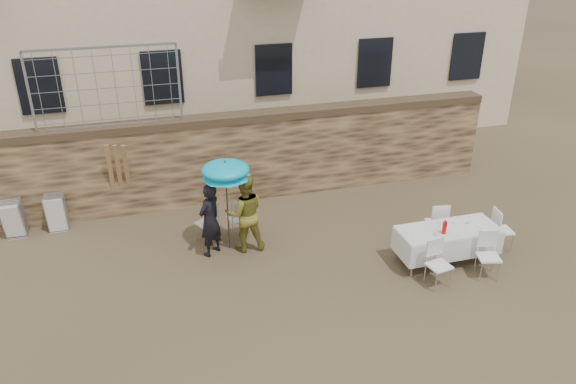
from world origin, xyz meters
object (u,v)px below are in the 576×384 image
object	(u,v)px
soda_bottle	(445,228)
table_chair_back	(436,221)
table_chair_front_left	(439,265)
chair_stack_left	(15,214)
chair_stack_right	(57,209)
umbrella	(226,173)
banquet_table	(448,230)
couple_chair_right	(238,218)
couple_chair_left	(207,222)
table_chair_front_right	(489,256)
man_suit	(210,220)
woman_dress	(245,213)
table_chair_side	(502,229)

from	to	relation	value
soda_bottle	table_chair_back	size ratio (longest dim) A/B	0.27
soda_bottle	table_chair_front_left	distance (m)	0.84
table_chair_front_left	chair_stack_left	distance (m)	9.37
soda_bottle	chair_stack_right	xyz separation A→B (m)	(-7.72, 3.90, -0.45)
umbrella	chair_stack_left	bearing A→B (deg)	155.92
banquet_table	table_chair_back	world-z (taller)	table_chair_back
umbrella	couple_chair_right	size ratio (longest dim) A/B	2.01
couple_chair_left	soda_bottle	world-z (taller)	soda_bottle
couple_chair_left	soda_bottle	size ratio (longest dim) A/B	3.69
couple_chair_right	soda_bottle	bearing A→B (deg)	143.79
couple_chair_left	table_chair_front_right	world-z (taller)	same
man_suit	umbrella	xyz separation A→B (m)	(0.40, 0.10, 1.00)
couple_chair_right	soda_bottle	xyz separation A→B (m)	(3.78, -2.32, 0.43)
couple_chair_right	table_chair_front_right	size ratio (longest dim) A/B	1.00
banquet_table	table_chair_back	size ratio (longest dim) A/B	2.19
woman_dress	soda_bottle	distance (m)	4.12
soda_bottle	chair_stack_right	size ratio (longest dim) A/B	0.28
woman_dress	table_chair_front_right	world-z (taller)	woman_dress
chair_stack_left	soda_bottle	bearing A→B (deg)	-24.34
couple_chair_right	table_chair_front_right	world-z (taller)	same
table_chair_front_right	chair_stack_right	distance (m)	9.54
man_suit	table_chair_back	size ratio (longest dim) A/B	1.71
woman_dress	chair_stack_right	bearing A→B (deg)	-26.04
couple_chair_left	couple_chair_right	size ratio (longest dim) A/B	1.00
table_chair_back	chair_stack_right	distance (m)	8.64
couple_chair_left	table_chair_front_left	bearing A→B (deg)	117.65
soda_bottle	chair_stack_left	xyz separation A→B (m)	(-8.62, 3.90, -0.45)
couple_chair_left	woman_dress	bearing A→B (deg)	117.00
banquet_table	table_chair_side	xyz separation A→B (m)	(1.40, 0.10, -0.25)
man_suit	couple_chair_right	world-z (taller)	man_suit
umbrella	chair_stack_right	bearing A→B (deg)	150.87
umbrella	table_chair_back	distance (m)	4.76
woman_dress	couple_chair_left	size ratio (longest dim) A/B	1.82
table_chair_side	table_chair_back	bearing A→B (deg)	67.22
woman_dress	umbrella	world-z (taller)	umbrella
couple_chair_left	chair_stack_right	world-z (taller)	couple_chair_left
man_suit	woman_dress	xyz separation A→B (m)	(0.75, 0.00, 0.05)
umbrella	table_chair_front_left	world-z (taller)	umbrella
umbrella	banquet_table	xyz separation A→B (m)	(4.28, -1.72, -1.08)
man_suit	umbrella	size ratio (longest dim) A/B	0.85
man_suit	soda_bottle	bearing A→B (deg)	117.31
table_chair_front_left	table_chair_back	distance (m)	1.74
table_chair_front_left	chair_stack_right	size ratio (longest dim) A/B	1.04
couple_chair_left	table_chair_back	distance (m)	5.06
banquet_table	chair_stack_left	size ratio (longest dim) A/B	2.28
umbrella	table_chair_side	size ratio (longest dim) A/B	2.01
table_chair_back	banquet_table	bearing A→B (deg)	84.72
man_suit	table_chair_front_right	size ratio (longest dim) A/B	1.71
banquet_table	chair_stack_right	xyz separation A→B (m)	(-7.92, 3.75, -0.27)
man_suit	table_chair_front_right	distance (m)	5.70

